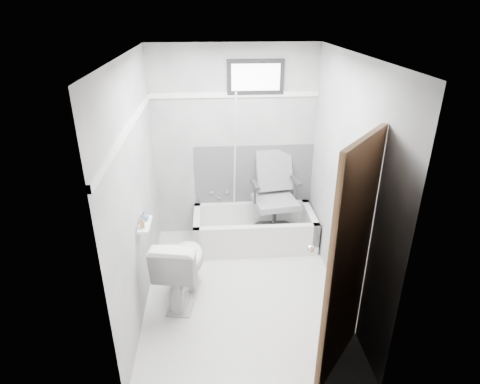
{
  "coord_description": "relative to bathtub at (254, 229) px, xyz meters",
  "views": [
    {
      "loc": [
        -0.28,
        -3.43,
        2.78
      ],
      "look_at": [
        0.0,
        0.35,
        1.0
      ],
      "focal_mm": 30.0,
      "sensor_mm": 36.0,
      "label": 1
    }
  ],
  "objects": [
    {
      "name": "backerboard",
      "position": [
        0.03,
        0.36,
        0.59
      ],
      "size": [
        1.5,
        0.02,
        0.78
      ],
      "primitive_type": "cube",
      "color": "#4C4C4F",
      "rests_on": "wall_back"
    },
    {
      "name": "trim_left",
      "position": [
        -1.21,
        -0.93,
        1.61
      ],
      "size": [
        0.02,
        2.6,
        0.06
      ],
      "primitive_type": "cube",
      "color": "white",
      "rests_on": "wall_left"
    },
    {
      "name": "pole",
      "position": [
        -0.23,
        0.13,
        0.84
      ],
      "size": [
        0.02,
        0.6,
        1.87
      ],
      "primitive_type": "cylinder",
      "rotation": [
        0.3,
        0.0,
        0.0
      ],
      "color": "silver",
      "rests_on": "bathtub"
    },
    {
      "name": "toilet",
      "position": [
        -0.84,
        -0.99,
        0.17
      ],
      "size": [
        0.57,
        0.85,
        0.77
      ],
      "primitive_type": "imported",
      "rotation": [
        0.0,
        0.0,
        2.96
      ],
      "color": "white",
      "rests_on": "floor"
    },
    {
      "name": "soap_bottle_a",
      "position": [
        -1.16,
        -1.1,
        0.76
      ],
      "size": [
        0.05,
        0.05,
        0.1
      ],
      "primitive_type": "imported",
      "rotation": [
        0.0,
        0.0,
        0.17
      ],
      "color": "#A17B50",
      "rests_on": "shelf"
    },
    {
      "name": "door",
      "position": [
        0.76,
        -2.21,
        0.79
      ],
      "size": [
        0.78,
        0.78,
        2.0
      ],
      "primitive_type": null,
      "color": "#53391E",
      "rests_on": "floor"
    },
    {
      "name": "soap_bottle_b",
      "position": [
        -1.16,
        -0.96,
        0.75
      ],
      "size": [
        0.1,
        0.1,
        0.1
      ],
      "primitive_type": "imported",
      "rotation": [
        0.0,
        0.0,
        0.24
      ],
      "color": "slate",
      "rests_on": "shelf"
    },
    {
      "name": "wall_left",
      "position": [
        -1.22,
        -0.93,
        0.99
      ],
      "size": [
        0.02,
        2.6,
        2.4
      ],
      "primitive_type": "cube",
      "color": "slate",
      "rests_on": "floor"
    },
    {
      "name": "wall_back",
      "position": [
        -0.22,
        0.37,
        0.99
      ],
      "size": [
        2.0,
        0.02,
        2.4
      ],
      "primitive_type": "cube",
      "color": "slate",
      "rests_on": "floor"
    },
    {
      "name": "bathtub",
      "position": [
        0.0,
        0.0,
        0.0
      ],
      "size": [
        1.5,
        0.7,
        0.42
      ],
      "primitive_type": null,
      "color": "silver",
      "rests_on": "floor"
    },
    {
      "name": "shelf",
      "position": [
        -1.15,
        -1.02,
        0.69
      ],
      "size": [
        0.1,
        0.32,
        0.02
      ],
      "primitive_type": "cube",
      "color": "white",
      "rests_on": "wall_left"
    },
    {
      "name": "floor",
      "position": [
        -0.22,
        -0.93,
        -0.21
      ],
      "size": [
        2.6,
        2.6,
        0.0
      ],
      "primitive_type": "plane",
      "color": "white",
      "rests_on": "ground"
    },
    {
      "name": "faucet",
      "position": [
        -0.42,
        0.34,
        0.34
      ],
      "size": [
        0.26,
        0.1,
        0.16
      ],
      "primitive_type": null,
      "color": "silver",
      "rests_on": "wall_back"
    },
    {
      "name": "ceiling",
      "position": [
        -0.22,
        -0.93,
        2.19
      ],
      "size": [
        2.6,
        2.6,
        0.0
      ],
      "primitive_type": "plane",
      "rotation": [
        3.14,
        0.0,
        0.0
      ],
      "color": "silver",
      "rests_on": "floor"
    },
    {
      "name": "office_chair",
      "position": [
        0.26,
        0.05,
        0.42
      ],
      "size": [
        0.68,
        0.68,
        1.03
      ],
      "primitive_type": null,
      "rotation": [
        0.0,
        0.0,
        0.16
      ],
      "color": "slate",
      "rests_on": "bathtub"
    },
    {
      "name": "wall_right",
      "position": [
        0.78,
        -0.93,
        0.99
      ],
      "size": [
        0.02,
        2.6,
        2.4
      ],
      "primitive_type": "cube",
      "color": "slate",
      "rests_on": "floor"
    },
    {
      "name": "wall_front",
      "position": [
        -0.22,
        -2.23,
        0.99
      ],
      "size": [
        2.0,
        0.02,
        2.4
      ],
      "primitive_type": "cube",
      "color": "slate",
      "rests_on": "floor"
    },
    {
      "name": "window",
      "position": [
        0.03,
        0.36,
        1.81
      ],
      "size": [
        0.66,
        0.04,
        0.4
      ],
      "primitive_type": null,
      "color": "black",
      "rests_on": "wall_back"
    },
    {
      "name": "trim_back",
      "position": [
        -0.22,
        0.36,
        1.61
      ],
      "size": [
        2.0,
        0.02,
        0.06
      ],
      "primitive_type": "cube",
      "color": "white",
      "rests_on": "wall_back"
    }
  ]
}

